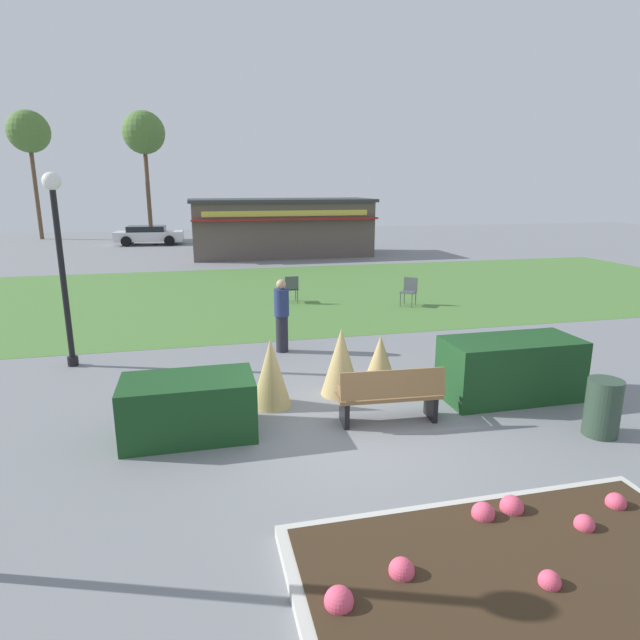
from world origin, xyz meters
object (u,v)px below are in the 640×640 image
(cafe_chair_west, at_px, (409,289))
(parked_car_east_slot, at_px, (308,231))
(tree_left_bg, at_px, (144,134))
(tree_right_bg, at_px, (29,133))
(lamppost_mid, at_px, (59,247))
(parked_car_center_slot, at_px, (236,233))
(trash_bin, at_px, (603,408))
(person_strolling, at_px, (282,315))
(parked_car_west_slot, at_px, (149,235))
(cafe_chair_east, at_px, (291,287))
(park_bench, at_px, (390,395))
(food_kiosk, at_px, (281,227))

(cafe_chair_west, bearing_deg, parked_car_east_slot, 86.98)
(tree_left_bg, height_order, tree_right_bg, tree_right_bg)
(lamppost_mid, bearing_deg, parked_car_center_slot, 77.38)
(trash_bin, bearing_deg, person_strolling, 127.43)
(trash_bin, distance_m, parked_car_west_slot, 31.05)
(parked_car_west_slot, bearing_deg, cafe_chair_east, -73.35)
(person_strolling, height_order, tree_left_bg, tree_left_bg)
(lamppost_mid, bearing_deg, tree_left_bg, 90.37)
(trash_bin, bearing_deg, cafe_chair_east, 105.70)
(lamppost_mid, distance_m, parked_car_east_slot, 26.59)
(parked_car_center_slot, bearing_deg, trash_bin, -83.99)
(trash_bin, height_order, cafe_chair_west, trash_bin)
(cafe_chair_east, height_order, parked_car_center_slot, parked_car_center_slot)
(parked_car_west_slot, xyz_separation_m, tree_left_bg, (-0.06, 3.09, 6.40))
(lamppost_mid, distance_m, tree_left_bg, 27.88)
(cafe_chair_east, bearing_deg, lamppost_mid, -138.05)
(park_bench, height_order, parked_car_center_slot, parked_car_center_slot)
(parked_car_center_slot, bearing_deg, person_strolling, -92.22)
(parked_car_center_slot, height_order, parked_car_east_slot, same)
(lamppost_mid, relative_size, tree_right_bg, 0.46)
(lamppost_mid, relative_size, cafe_chair_west, 4.50)
(food_kiosk, distance_m, person_strolling, 17.42)
(lamppost_mid, height_order, person_strolling, lamppost_mid)
(food_kiosk, xyz_separation_m, cafe_chair_east, (-1.66, -12.05, -0.99))
(parked_car_center_slot, xyz_separation_m, parked_car_east_slot, (4.88, -0.00, 0.00))
(tree_left_bg, bearing_deg, lamppost_mid, -89.63)
(parked_car_east_slot, bearing_deg, tree_left_bg, 163.63)
(park_bench, bearing_deg, parked_car_center_slot, 90.23)
(parked_car_west_slot, height_order, tree_left_bg, tree_left_bg)
(lamppost_mid, bearing_deg, park_bench, -37.19)
(park_bench, xyz_separation_m, trash_bin, (3.02, -1.14, -0.03))
(trash_bin, bearing_deg, tree_left_bg, 104.95)
(food_kiosk, height_order, cafe_chair_east, food_kiosk)
(person_strolling, bearing_deg, cafe_chair_west, 75.83)
(cafe_chair_west, distance_m, tree_left_bg, 26.29)
(person_strolling, bearing_deg, tree_right_bg, 148.82)
(trash_bin, distance_m, tree_right_bg, 39.55)
(tree_right_bg, bearing_deg, parked_car_center_slot, -22.65)
(cafe_chair_west, height_order, parked_car_west_slot, parked_car_west_slot)
(lamppost_mid, xyz_separation_m, trash_bin, (8.61, -5.38, -2.08))
(park_bench, bearing_deg, cafe_chair_west, 65.54)
(parked_car_east_slot, relative_size, tree_right_bg, 0.49)
(cafe_chair_west, relative_size, parked_car_center_slot, 0.21)
(park_bench, xyz_separation_m, tree_left_bg, (-5.76, 31.75, 6.56))
(lamppost_mid, bearing_deg, trash_bin, -32.00)
(park_bench, distance_m, parked_car_center_slot, 28.66)
(cafe_chair_west, height_order, parked_car_center_slot, parked_car_center_slot)
(parked_car_center_slot, bearing_deg, food_kiosk, -75.74)
(tree_left_bg, bearing_deg, tree_right_bg, 162.20)
(lamppost_mid, relative_size, food_kiosk, 0.41)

